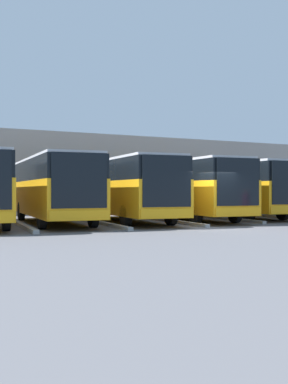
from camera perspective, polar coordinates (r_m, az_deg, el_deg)
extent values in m
plane|color=#5B5B60|center=(22.07, 7.76, -4.12)|extent=(600.00, 600.00, 0.00)
cube|color=orange|center=(32.48, 15.65, -0.47)|extent=(3.56, 10.90, 1.68)
cube|color=black|center=(32.50, 15.65, 1.93)|extent=(3.50, 10.73, 1.03)
cube|color=silver|center=(32.52, 15.65, 2.94)|extent=(3.42, 10.46, 0.12)
cylinder|color=black|center=(35.84, 13.86, -1.66)|extent=(0.39, 1.03, 1.01)
cylinder|color=black|center=(34.57, 10.81, -1.73)|extent=(0.39, 1.03, 1.01)
cube|color=#9E9E99|center=(30.06, 15.08, -2.84)|extent=(0.96, 7.63, 0.15)
cube|color=orange|center=(29.92, 10.51, -0.52)|extent=(3.56, 10.90, 1.68)
cube|color=black|center=(29.93, 10.52, 2.08)|extent=(3.50, 10.73, 1.03)
cube|color=silver|center=(29.96, 10.52, 3.18)|extent=(3.42, 10.46, 0.12)
cylinder|color=black|center=(27.88, 16.14, -2.19)|extent=(0.39, 1.03, 1.01)
cylinder|color=black|center=(26.54, 12.27, -2.31)|extent=(0.39, 1.03, 1.01)
cylinder|color=black|center=(33.36, 9.11, -1.80)|extent=(0.39, 1.03, 1.01)
cylinder|color=black|center=(32.25, 5.66, -1.86)|extent=(0.39, 1.03, 1.01)
cube|color=#9E9E99|center=(27.54, 9.43, -3.11)|extent=(0.96, 7.63, 0.15)
cube|color=orange|center=(27.26, 4.97, -0.58)|extent=(3.56, 10.90, 1.68)
cube|color=black|center=(27.27, 4.98, 2.27)|extent=(3.50, 10.73, 1.03)
cube|color=black|center=(22.59, 11.11, 1.20)|extent=(2.25, 0.25, 2.22)
cube|color=orange|center=(22.61, 11.12, -2.32)|extent=(2.43, 0.29, 0.40)
cube|color=silver|center=(27.30, 4.98, 3.48)|extent=(3.42, 10.46, 0.12)
cylinder|color=black|center=(24.95, 10.74, -2.46)|extent=(0.39, 1.03, 1.01)
cylinder|color=black|center=(23.81, 6.13, -2.59)|extent=(0.39, 1.03, 1.01)
cylinder|color=black|center=(30.75, 4.08, -1.96)|extent=(0.39, 1.03, 1.01)
cylinder|color=black|center=(29.83, 0.15, -2.03)|extent=(0.39, 1.03, 1.01)
cube|color=#9E9E99|center=(24.95, 3.25, -3.45)|extent=(0.96, 7.63, 0.15)
cube|color=orange|center=(25.44, -2.27, -0.64)|extent=(3.56, 10.90, 1.68)
cube|color=black|center=(25.46, -2.27, 2.42)|extent=(3.50, 10.73, 1.03)
cube|color=black|center=(20.46, 2.75, 1.31)|extent=(2.25, 0.25, 2.22)
cube|color=orange|center=(20.48, 2.76, -2.58)|extent=(2.43, 0.29, 0.40)
cube|color=silver|center=(25.49, -2.27, 3.71)|extent=(3.42, 10.46, 0.12)
cylinder|color=black|center=(22.82, 3.21, -2.71)|extent=(0.39, 1.03, 1.01)
cylinder|color=black|center=(21.97, -2.17, -2.82)|extent=(0.39, 1.03, 1.01)
cylinder|color=black|center=(28.97, -2.35, -2.09)|extent=(0.39, 1.03, 1.01)
cylinder|color=black|center=(28.30, -6.68, -2.15)|extent=(0.39, 1.03, 1.01)
cube|color=#9E9E99|center=(23.26, -4.84, -3.71)|extent=(0.96, 7.63, 0.15)
cube|color=orange|center=(24.44, -10.71, -0.67)|extent=(3.56, 10.90, 1.68)
cube|color=black|center=(24.46, -10.72, 2.51)|extent=(3.50, 10.73, 1.03)
cube|color=black|center=(19.21, -7.64, 1.38)|extent=(2.25, 0.25, 2.22)
cube|color=orange|center=(19.22, -7.64, -2.76)|extent=(2.43, 0.29, 0.40)
cube|color=silver|center=(24.49, -10.72, 3.85)|extent=(3.42, 10.46, 0.12)
cylinder|color=black|center=(21.50, -6.04, -2.89)|extent=(0.39, 1.03, 1.01)
cylinder|color=black|center=(21.00, -12.01, -2.96)|extent=(0.39, 1.03, 1.01)
cylinder|color=black|center=(27.94, -9.74, -2.18)|extent=(0.39, 1.03, 1.01)
cylinder|color=black|center=(27.56, -14.35, -2.22)|extent=(0.39, 1.03, 1.01)
cube|color=#9E9E99|center=(22.46, -14.20, -3.86)|extent=(0.96, 7.63, 0.15)
cylinder|color=black|center=(20.45, -16.01, -3.05)|extent=(0.39, 1.03, 1.01)
cube|color=gray|center=(40.56, -9.05, 1.97)|extent=(43.11, 11.21, 5.85)
cube|color=silver|center=(47.51, -11.73, 4.94)|extent=(43.11, 3.00, 0.24)
cylinder|color=slate|center=(54.34, 3.49, 1.39)|extent=(0.20, 0.20, 5.60)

